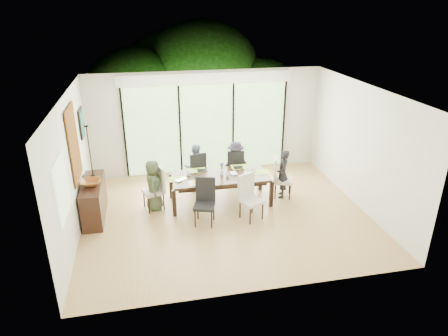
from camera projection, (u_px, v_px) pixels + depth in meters
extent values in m
cube|color=#9B6A3E|center=(226.00, 215.00, 8.65)|extent=(6.00, 5.00, 0.01)
cube|color=white|center=(227.00, 91.00, 7.59)|extent=(6.00, 5.00, 0.01)
cube|color=silver|center=(207.00, 123.00, 10.39)|extent=(6.00, 0.02, 2.70)
cube|color=white|center=(262.00, 218.00, 5.86)|extent=(6.00, 0.02, 2.70)
cube|color=white|center=(71.00, 169.00, 7.56)|extent=(0.02, 5.00, 2.70)
cube|color=beige|center=(362.00, 147.00, 8.68)|extent=(0.02, 5.00, 2.70)
cube|color=#598C3F|center=(207.00, 129.00, 10.41)|extent=(4.20, 0.02, 2.30)
cube|color=white|center=(206.00, 78.00, 9.89)|extent=(4.40, 0.06, 0.28)
cube|color=black|center=(124.00, 134.00, 10.01)|extent=(0.05, 0.04, 2.30)
cube|color=black|center=(180.00, 130.00, 10.27)|extent=(0.05, 0.04, 2.30)
cube|color=black|center=(233.00, 127.00, 10.53)|extent=(0.05, 0.04, 2.30)
cube|color=black|center=(283.00, 124.00, 10.79)|extent=(0.05, 0.04, 2.30)
cube|color=#8CAD7F|center=(62.00, 188.00, 6.43)|extent=(0.02, 0.90, 1.00)
cube|color=brown|center=(202.00, 160.00, 11.73)|extent=(6.00, 1.80, 0.10)
cube|color=#543124|center=(198.00, 132.00, 12.22)|extent=(6.00, 0.08, 0.06)
sphere|color=#14380F|center=(136.00, 99.00, 12.44)|extent=(3.20, 3.20, 3.20)
sphere|color=#14380F|center=(202.00, 81.00, 13.25)|extent=(4.00, 4.00, 4.00)
sphere|color=#14380F|center=(260.00, 100.00, 13.08)|extent=(2.80, 2.80, 2.80)
sphere|color=#14380F|center=(171.00, 84.00, 13.77)|extent=(3.60, 3.60, 3.60)
cube|color=black|center=(220.00, 177.00, 8.95)|extent=(2.13, 0.98, 0.05)
cube|color=black|center=(220.00, 180.00, 8.98)|extent=(1.96, 0.80, 0.09)
cube|color=black|center=(174.00, 203.00, 8.49)|extent=(0.08, 0.08, 0.61)
cube|color=black|center=(271.00, 194.00, 8.89)|extent=(0.08, 0.08, 0.61)
cube|color=black|center=(171.00, 186.00, 9.27)|extent=(0.08, 0.08, 0.61)
cube|color=black|center=(260.00, 178.00, 9.67)|extent=(0.08, 0.08, 0.61)
imported|color=#3D4B32|center=(154.00, 185.00, 8.70)|extent=(0.40, 0.57, 1.15)
imported|color=black|center=(283.00, 174.00, 9.25)|extent=(0.46, 0.60, 1.15)
imported|color=slate|center=(195.00, 167.00, 9.64)|extent=(0.54, 0.34, 1.15)
imported|color=#261F2F|center=(235.00, 164.00, 9.83)|extent=(0.56, 0.38, 1.15)
cube|color=#7CA33A|center=(178.00, 179.00, 8.76)|extent=(0.39, 0.28, 0.01)
cube|color=#9FC646|center=(261.00, 172.00, 9.11)|extent=(0.39, 0.28, 0.01)
cube|color=#7DB440|center=(198.00, 170.00, 9.22)|extent=(0.39, 0.28, 0.01)
cube|color=#9BC345|center=(240.00, 167.00, 9.40)|extent=(0.39, 0.28, 0.01)
cube|color=white|center=(198.00, 183.00, 8.57)|extent=(0.39, 0.28, 0.01)
cube|color=black|center=(202.00, 170.00, 9.19)|extent=(0.23, 0.16, 0.01)
cube|color=black|center=(238.00, 167.00, 9.34)|extent=(0.21, 0.15, 0.01)
cube|color=white|center=(251.00, 174.00, 9.02)|extent=(0.27, 0.20, 0.00)
cube|color=white|center=(198.00, 183.00, 8.56)|extent=(0.23, 0.23, 0.02)
cube|color=orange|center=(198.00, 182.00, 8.55)|extent=(0.18, 0.18, 0.01)
cylinder|color=silver|center=(222.00, 172.00, 8.97)|extent=(0.07, 0.07, 0.11)
cylinder|color=#337226|center=(222.00, 168.00, 8.93)|extent=(0.04, 0.04, 0.14)
sphere|color=#4C53BE|center=(222.00, 164.00, 8.90)|extent=(0.10, 0.10, 0.10)
imported|color=silver|center=(183.00, 180.00, 8.69)|extent=(0.34, 0.34, 0.02)
imported|color=white|center=(188.00, 174.00, 8.93)|extent=(0.13, 0.13, 0.09)
imported|color=white|center=(228.00, 175.00, 8.86)|extent=(0.12, 0.12, 0.08)
imported|color=white|center=(253.00, 169.00, 9.16)|extent=(0.15, 0.15, 0.09)
imported|color=white|center=(230.00, 173.00, 9.03)|extent=(0.15, 0.21, 0.02)
cube|color=black|center=(94.00, 200.00, 8.43)|extent=(0.40, 1.41, 0.80)
imported|color=brown|center=(91.00, 183.00, 8.17)|extent=(0.42, 0.42, 0.10)
cylinder|color=black|center=(93.00, 175.00, 8.59)|extent=(0.09, 0.09, 0.04)
cylinder|color=black|center=(90.00, 151.00, 8.37)|extent=(0.02, 0.02, 1.11)
cylinder|color=black|center=(86.00, 126.00, 8.16)|extent=(0.09, 0.09, 0.03)
cylinder|color=silver|center=(86.00, 124.00, 8.14)|extent=(0.03, 0.03, 0.09)
cube|color=#9B4D16|center=(74.00, 144.00, 7.79)|extent=(0.02, 1.00, 1.50)
cube|color=black|center=(82.00, 123.00, 8.95)|extent=(0.03, 0.55, 0.65)
cube|color=#164945|center=(82.00, 123.00, 8.95)|extent=(0.01, 0.45, 0.55)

